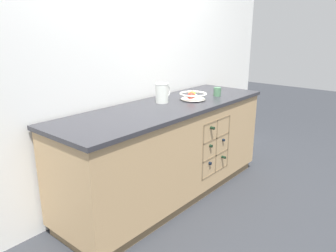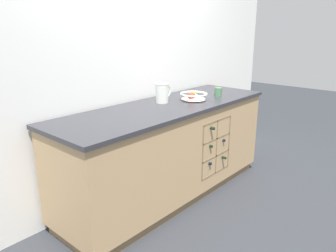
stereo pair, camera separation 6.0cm
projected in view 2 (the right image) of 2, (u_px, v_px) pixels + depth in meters
ground_plane at (168, 195)px, 3.28m from camera, size 14.00×14.00×0.00m
back_wall at (136, 63)px, 3.16m from camera, size 4.69×0.06×2.55m
kitchen_island at (168, 151)px, 3.14m from camera, size 2.33×0.74×0.92m
fruit_bowl at (193, 96)px, 3.19m from camera, size 0.27×0.27×0.09m
white_pitcher at (162, 93)px, 3.07m from camera, size 0.19×0.13×0.18m
ceramic_mug at (218, 92)px, 3.38m from camera, size 0.11×0.07×0.09m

